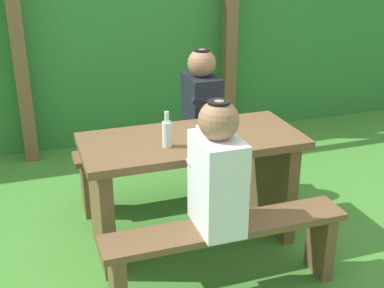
% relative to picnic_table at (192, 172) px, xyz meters
% --- Properties ---
extents(ground_plane, '(12.00, 12.00, 0.00)m').
position_rel_picnic_table_xyz_m(ground_plane, '(0.00, 0.00, -0.51)').
color(ground_plane, '#41822F').
extents(hedge_backdrop, '(6.40, 0.82, 2.05)m').
position_rel_picnic_table_xyz_m(hedge_backdrop, '(0.00, 2.33, 0.51)').
color(hedge_backdrop, '#2E7733').
rests_on(hedge_backdrop, ground_plane).
extents(pergola_post_left, '(0.12, 0.12, 2.06)m').
position_rel_picnic_table_xyz_m(pergola_post_left, '(-0.98, 1.76, 0.52)').
color(pergola_post_left, brown).
rests_on(pergola_post_left, ground_plane).
extents(pergola_post_right, '(0.12, 0.12, 2.06)m').
position_rel_picnic_table_xyz_m(pergola_post_right, '(0.98, 1.76, 0.52)').
color(pergola_post_right, brown).
rests_on(pergola_post_right, ground_plane).
extents(picnic_table, '(1.40, 0.64, 0.75)m').
position_rel_picnic_table_xyz_m(picnic_table, '(0.00, 0.00, 0.00)').
color(picnic_table, brown).
rests_on(picnic_table, ground_plane).
extents(bench_near, '(1.40, 0.24, 0.46)m').
position_rel_picnic_table_xyz_m(bench_near, '(0.00, -0.60, -0.18)').
color(bench_near, brown).
rests_on(bench_near, ground_plane).
extents(bench_far, '(1.40, 0.24, 0.46)m').
position_rel_picnic_table_xyz_m(bench_far, '(0.00, 0.60, -0.18)').
color(bench_far, brown).
rests_on(bench_far, ground_plane).
extents(person_white_shirt, '(0.25, 0.35, 0.72)m').
position_rel_picnic_table_xyz_m(person_white_shirt, '(-0.06, -0.59, 0.28)').
color(person_white_shirt, silver).
rests_on(person_white_shirt, bench_near).
extents(person_black_coat, '(0.25, 0.35, 0.72)m').
position_rel_picnic_table_xyz_m(person_black_coat, '(0.28, 0.59, 0.28)').
color(person_black_coat, black).
rests_on(person_black_coat, bench_far).
extents(drinking_glass, '(0.08, 0.08, 0.08)m').
position_rel_picnic_table_xyz_m(drinking_glass, '(0.05, -0.04, 0.28)').
color(drinking_glass, silver).
rests_on(drinking_glass, picnic_table).
extents(bottle_left, '(0.06, 0.06, 0.22)m').
position_rel_picnic_table_xyz_m(bottle_left, '(-0.19, -0.10, 0.33)').
color(bottle_left, silver).
rests_on(bottle_left, picnic_table).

